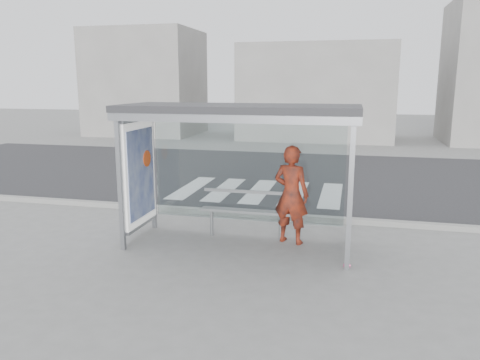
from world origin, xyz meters
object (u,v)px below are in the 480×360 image
object	(u,v)px
person	(291,195)
bench	(246,211)
soda_can	(347,266)
bus_shelter	(219,140)

from	to	relation	value
person	bench	distance (m)	0.98
bench	soda_can	distance (m)	2.31
soda_can	person	bearing A→B (deg)	136.45
bus_shelter	bench	world-z (taller)	bus_shelter
bench	person	bearing A→B (deg)	-4.83
bus_shelter	soda_can	distance (m)	3.14
person	bench	world-z (taller)	person
person	soda_can	distance (m)	1.74
bus_shelter	bench	xyz separation A→B (m)	(0.40, 0.44, -1.44)
person	bus_shelter	bearing A→B (deg)	31.36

